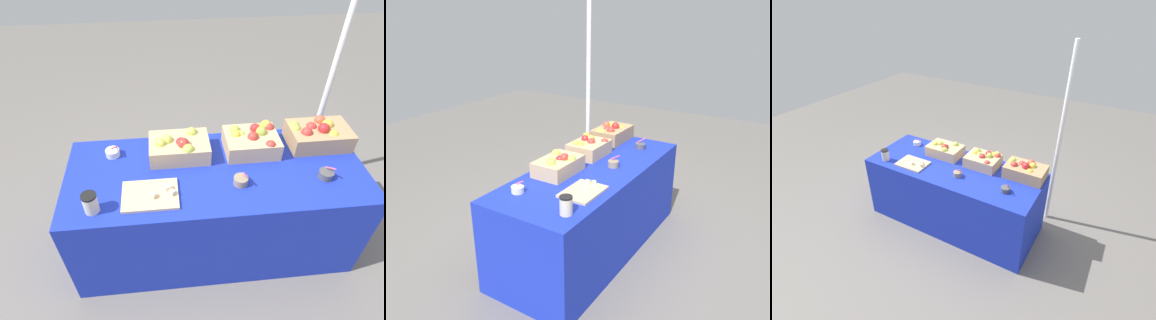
# 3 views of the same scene
# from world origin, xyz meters

# --- Properties ---
(ground_plane) EXTENTS (10.00, 10.00, 0.00)m
(ground_plane) POSITION_xyz_m (0.00, 0.00, 0.00)
(ground_plane) COLOR slate
(table) EXTENTS (1.90, 0.76, 0.74)m
(table) POSITION_xyz_m (0.00, 0.00, 0.37)
(table) COLOR #192DB7
(table) RESTS_ON ground_plane
(apple_crate_left) EXTENTS (0.41, 0.27, 0.18)m
(apple_crate_left) POSITION_xyz_m (0.72, 0.20, 0.82)
(apple_crate_left) COLOR tan
(apple_crate_left) RESTS_ON table
(apple_crate_middle) EXTENTS (0.35, 0.27, 0.16)m
(apple_crate_middle) POSITION_xyz_m (0.27, 0.19, 0.81)
(apple_crate_middle) COLOR tan
(apple_crate_middle) RESTS_ON table
(apple_crate_right) EXTENTS (0.39, 0.26, 0.17)m
(apple_crate_right) POSITION_xyz_m (-0.22, 0.17, 0.81)
(apple_crate_right) COLOR tan
(apple_crate_right) RESTS_ON table
(cutting_board_front) EXTENTS (0.33, 0.24, 0.05)m
(cutting_board_front) POSITION_xyz_m (-0.41, -0.18, 0.75)
(cutting_board_front) COLOR #D1B284
(cutting_board_front) RESTS_ON table
(sample_bowl_near) EXTENTS (0.09, 0.09, 0.10)m
(sample_bowl_near) POSITION_xyz_m (-0.66, 0.21, 0.76)
(sample_bowl_near) COLOR silver
(sample_bowl_near) RESTS_ON table
(sample_bowl_mid) EXTENTS (0.09, 0.09, 0.11)m
(sample_bowl_mid) POSITION_xyz_m (0.13, -0.14, 0.77)
(sample_bowl_mid) COLOR gray
(sample_bowl_mid) RESTS_ON table
(sample_bowl_far) EXTENTS (0.09, 0.09, 0.10)m
(sample_bowl_far) POSITION_xyz_m (0.66, -0.13, 0.77)
(sample_bowl_far) COLOR #4C4C51
(sample_bowl_far) RESTS_ON table
(coffee_cup) EXTENTS (0.08, 0.08, 0.13)m
(coffee_cup) POSITION_xyz_m (-0.74, -0.26, 0.80)
(coffee_cup) COLOR beige
(coffee_cup) RESTS_ON table
(tent_pole) EXTENTS (0.04, 0.04, 2.04)m
(tent_pole) POSITION_xyz_m (0.93, 0.59, 1.02)
(tent_pole) COLOR white
(tent_pole) RESTS_ON ground_plane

